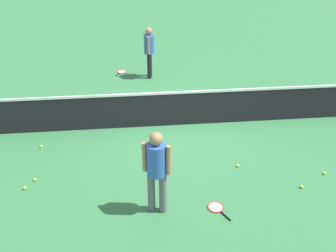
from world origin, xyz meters
TOP-DOWN VIEW (x-y plane):
  - ground_plane at (0.00, 0.00)m, footprint 40.00×40.00m
  - court_net at (0.00, 0.00)m, footprint 10.09×0.09m
  - player_near_side at (-0.73, -3.18)m, footprint 0.52×0.43m
  - player_far_side at (-0.48, 3.41)m, footprint 0.39×0.53m
  - tennis_racket_near_player at (0.39, -3.27)m, footprint 0.42×0.60m
  - tennis_racket_far_player at (-1.46, 3.94)m, footprint 0.43×0.59m
  - tennis_ball_near_player at (-3.37, -2.31)m, footprint 0.07×0.07m
  - tennis_ball_by_net at (2.93, -2.46)m, footprint 0.07×0.07m
  - tennis_ball_midcourt at (-3.34, -0.76)m, footprint 0.07×0.07m
  - tennis_ball_baseline at (2.26, -2.85)m, footprint 0.07×0.07m
  - tennis_ball_stray_left at (-3.23, -2.05)m, footprint 0.07×0.07m
  - tennis_ball_stray_right at (1.15, -2.00)m, footprint 0.07×0.07m

SIDE VIEW (x-z plane):
  - ground_plane at x=0.00m, z-range 0.00..0.00m
  - tennis_racket_near_player at x=0.39m, z-range 0.00..0.03m
  - tennis_racket_far_player at x=-1.46m, z-range 0.00..0.03m
  - tennis_ball_near_player at x=-3.37m, z-range 0.00..0.07m
  - tennis_ball_by_net at x=2.93m, z-range 0.00..0.07m
  - tennis_ball_midcourt at x=-3.34m, z-range 0.00..0.07m
  - tennis_ball_baseline at x=2.26m, z-range 0.00..0.07m
  - tennis_ball_stray_left at x=-3.23m, z-range 0.00..0.07m
  - tennis_ball_stray_right at x=1.15m, z-range 0.00..0.07m
  - court_net at x=0.00m, z-range -0.03..1.04m
  - player_near_side at x=-0.73m, z-range 0.16..1.86m
  - player_far_side at x=-0.48m, z-range 0.16..1.86m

